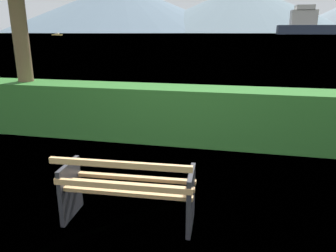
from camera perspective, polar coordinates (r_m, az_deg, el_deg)
ground_plane at (r=3.97m, az=-6.73°, el=-16.16°), size 1400.00×1400.00×0.00m
water_surface at (r=309.51m, az=12.59°, el=15.66°), size 620.00×620.00×0.00m
park_bench at (r=3.71m, az=-7.19°, el=-11.15°), size 1.53×0.65×0.87m
hedge_row at (r=6.42m, az=1.67°, el=2.12°), size 13.02×0.85×1.09m
fishing_boat_near at (r=191.72m, az=-19.06°, el=15.08°), size 5.66×2.06×1.33m
distant_hills at (r=596.20m, az=5.52°, el=20.00°), size 758.36×420.82×85.07m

